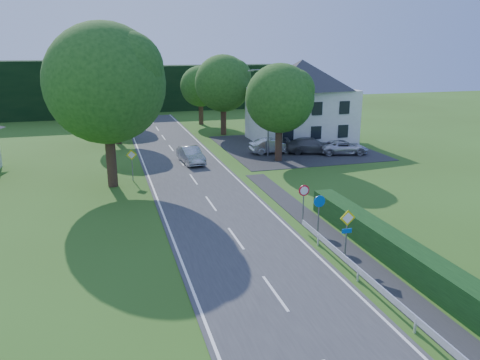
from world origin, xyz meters
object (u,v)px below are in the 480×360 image
object	(u,v)px
parked_car_grey	(311,145)
moving_car	(191,155)
parked_car_silver_b	(344,147)
streetlight	(267,109)
parasol	(292,134)
parked_car_silver_a	(272,146)
motorcycle	(189,154)

from	to	relation	value
parked_car_grey	moving_car	bearing A→B (deg)	108.34
parked_car_silver_b	streetlight	bearing A→B (deg)	93.76
moving_car	parked_car_grey	xyz separation A→B (m)	(11.84, 0.78, 0.00)
parasol	parked_car_grey	bearing A→B (deg)	-90.16
parked_car_silver_a	moving_car	bearing A→B (deg)	102.50
streetlight	parasol	xyz separation A→B (m)	(4.57, 5.00, -3.44)
motorcycle	parked_car_grey	bearing A→B (deg)	-1.95
streetlight	motorcycle	xyz separation A→B (m)	(-7.20, 0.65, -3.93)
parasol	parked_car_silver_a	bearing A→B (deg)	-132.29
streetlight	moving_car	bearing A→B (deg)	-173.99
moving_car	motorcycle	distance (m)	1.44
streetlight	parked_car_silver_b	size ratio (longest dim) A/B	1.74
moving_car	parked_car_silver_b	size ratio (longest dim) A/B	0.95
parked_car_silver_a	parasol	world-z (taller)	parasol
parasol	parked_car_silver_b	bearing A→B (deg)	-66.00
moving_car	parasol	size ratio (longest dim) A/B	1.99
parked_car_grey	parked_car_silver_a	bearing A→B (deg)	89.31
moving_car	parked_car_silver_b	distance (m)	14.64
motorcycle	parked_car_grey	distance (m)	11.77
streetlight	parked_car_grey	world-z (taller)	streetlight
parasol	motorcycle	bearing A→B (deg)	-159.71
moving_car	parasol	xyz separation A→B (m)	(11.85, 5.77, 0.27)
motorcycle	parked_car_silver_b	xyz separation A→B (m)	(14.54, -1.89, 0.14)
parked_car_silver_b	parasol	xyz separation A→B (m)	(-2.78, 6.24, 0.35)
parked_car_silver_a	parked_car_grey	world-z (taller)	parked_car_grey
parked_car_silver_a	parasol	xyz separation A→B (m)	(3.64, 4.00, 0.28)
motorcycle	parked_car_grey	size ratio (longest dim) A/B	0.38
streetlight	parked_car_grey	size ratio (longest dim) A/B	1.61
moving_car	parked_car_silver_a	xyz separation A→B (m)	(8.22, 1.77, -0.01)
streetlight	parked_car_silver_b	bearing A→B (deg)	-9.57
moving_car	motorcycle	xyz separation A→B (m)	(0.09, 1.42, -0.22)
streetlight	parked_car_silver_b	xyz separation A→B (m)	(7.34, -1.24, -3.79)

